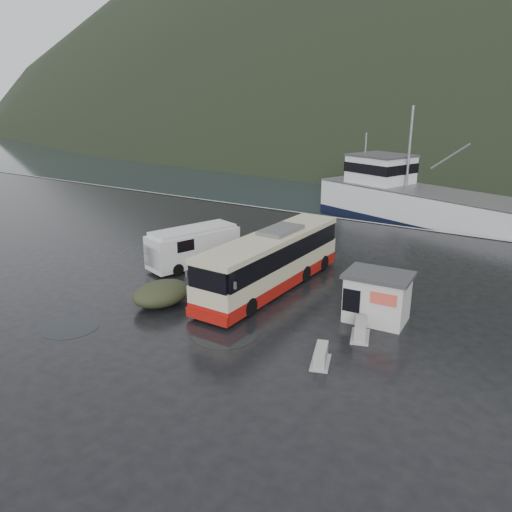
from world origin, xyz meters
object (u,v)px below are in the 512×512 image
Objects in this scene: waste_bin_left at (208,301)px; ticket_kiosk at (375,320)px; coach_bus at (271,288)px; jersey_barrier_b at (320,363)px; fishing_trawler at (433,214)px; dome_tent at (162,305)px; waste_bin_right at (243,306)px; jersey_barrier_c at (360,337)px; white_van at (194,266)px; jersey_barrier_a at (249,305)px.

waste_bin_left is 0.45× the size of ticket_kiosk.
coach_bus is 8.03× the size of jersey_barrier_b.
ticket_kiosk is at bearing -62.04° from fishing_trawler.
dome_tent is 2.19× the size of jersey_barrier_b.
jersey_barrier_c is at bearing -0.19° from waste_bin_right.
white_van is at bearing 163.77° from jersey_barrier_c.
jersey_barrier_a is 1.11× the size of jersey_barrier_c.
waste_bin_left is at bearing -177.01° from jersey_barrier_c.
waste_bin_right is at bearing 13.00° from waste_bin_left.
coach_bus reaches higher than ticket_kiosk.
white_van reaches higher than jersey_barrier_b.
ticket_kiosk reaches higher than jersey_barrier_b.
jersey_barrier_a is at bearing 149.28° from jersey_barrier_b.
waste_bin_left is 2.29m from dome_tent.
waste_bin_right is 1.04× the size of jersey_barrier_c.
jersey_barrier_b is at bearing -99.11° from jersey_barrier_c.
white_van is at bearing 174.58° from coach_bus.
white_van is at bearing 136.31° from waste_bin_left.
fishing_trawler is at bearing 96.07° from jersey_barrier_b.
jersey_barrier_c is (6.08, -0.37, 0.00)m from jersey_barrier_a.
waste_bin_left is 0.84× the size of waste_bin_right.
jersey_barrier_b is (5.87, -5.94, 0.00)m from coach_bus.
jersey_barrier_a is at bearing 176.48° from jersey_barrier_c.
coach_bus is 6.06m from dome_tent.
white_van is 4.37× the size of waste_bin_left.
dome_tent is 2.02× the size of jersey_barrier_c.
ticket_kiosk is 2.10× the size of jersey_barrier_b.
fishing_trawler is at bearing 80.46° from waste_bin_left.
jersey_barrier_c is at bearing 80.89° from jersey_barrier_b.
jersey_barrier_c is (6.34, -2.98, 0.00)m from coach_bus.
ticket_kiosk is at bearing 15.96° from jersey_barrier_a.
fishing_trawler is at bearing 97.76° from jersey_barrier_c.
dome_tent is 10.53m from ticket_kiosk.
dome_tent is 29.12m from fishing_trawler.
waste_bin_right reaches higher than waste_bin_left.
waste_bin_left is at bearing -117.18° from coach_bus.
ticket_kiosk is 2.10m from jersey_barrier_c.
coach_bus is 7.01m from jersey_barrier_c.
jersey_barrier_c is (12.31, -3.58, 0.00)m from white_van.
waste_bin_right is (0.15, -2.96, 0.00)m from coach_bus.
coach_bus is 23.63m from fishing_trawler.
ticket_kiosk is at bearing 17.37° from waste_bin_left.
white_van is 12.82m from jersey_barrier_c.
coach_bus is 6.64× the size of jersey_barrier_a.
waste_bin_left is 0.05× the size of fishing_trawler.
jersey_barrier_b is at bearing -98.70° from ticket_kiosk.
jersey_barrier_c is (0.47, 2.96, 0.00)m from jersey_barrier_b.
waste_bin_right reaches higher than dome_tent.
dome_tent is at bearing 174.22° from jersey_barrier_b.
fishing_trawler is at bearing 84.57° from jersey_barrier_a.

